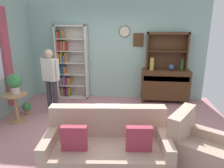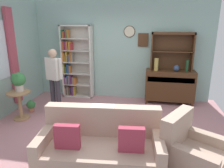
% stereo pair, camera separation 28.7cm
% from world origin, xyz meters
% --- Properties ---
extents(ground_plane, '(5.40, 4.60, 0.02)m').
position_xyz_m(ground_plane, '(0.00, 0.00, -0.01)').
color(ground_plane, '#B27A7F').
extents(wall_back, '(5.00, 0.09, 2.80)m').
position_xyz_m(wall_back, '(0.00, 2.13, 1.40)').
color(wall_back, '#93B7AD').
rests_on(wall_back, ground_plane).
extents(area_rug, '(2.22, 2.13, 0.01)m').
position_xyz_m(area_rug, '(0.20, -0.30, 0.00)').
color(area_rug, brown).
rests_on(area_rug, ground_plane).
extents(bookshelf, '(0.90, 0.30, 2.10)m').
position_xyz_m(bookshelf, '(-1.34, 1.94, 1.02)').
color(bookshelf, silver).
rests_on(bookshelf, ground_plane).
extents(sideboard, '(1.30, 0.45, 0.92)m').
position_xyz_m(sideboard, '(1.40, 1.86, 0.51)').
color(sideboard, '#4C2D19').
rests_on(sideboard, ground_plane).
extents(sideboard_hutch, '(1.10, 0.26, 1.00)m').
position_xyz_m(sideboard_hutch, '(1.40, 1.97, 1.56)').
color(sideboard_hutch, '#4C2D19').
rests_on(sideboard_hutch, sideboard).
extents(vase_tall, '(0.11, 0.11, 0.33)m').
position_xyz_m(vase_tall, '(1.01, 1.78, 1.09)').
color(vase_tall, tan).
rests_on(vase_tall, sideboard).
extents(vase_round, '(0.15, 0.15, 0.17)m').
position_xyz_m(vase_round, '(1.53, 1.79, 1.01)').
color(vase_round, '#33476B').
rests_on(vase_round, sideboard).
extents(bottle_wine, '(0.07, 0.07, 0.31)m').
position_xyz_m(bottle_wine, '(1.79, 1.77, 1.08)').
color(bottle_wine, '#194223').
rests_on(bottle_wine, sideboard).
extents(couch_floral, '(1.87, 1.02, 0.90)m').
position_xyz_m(couch_floral, '(0.18, -1.13, 0.31)').
color(couch_floral, tan).
rests_on(couch_floral, ground_plane).
extents(armchair_floral, '(1.05, 1.04, 0.88)m').
position_xyz_m(armchair_floral, '(1.50, -1.00, 0.29)').
color(armchair_floral, tan).
rests_on(armchair_floral, ground_plane).
extents(plant_stand, '(0.52, 0.52, 0.65)m').
position_xyz_m(plant_stand, '(-2.05, 0.20, 0.40)').
color(plant_stand, '#A87F56').
rests_on(plant_stand, ground_plane).
extents(potted_plant_large, '(0.31, 0.31, 0.43)m').
position_xyz_m(potted_plant_large, '(-2.05, 0.25, 0.91)').
color(potted_plant_large, beige).
rests_on(potted_plant_large, plant_stand).
extents(potted_plant_small, '(0.21, 0.21, 0.29)m').
position_xyz_m(potted_plant_small, '(-2.03, 0.60, 0.17)').
color(potted_plant_small, '#AD6B4C').
rests_on(potted_plant_small, ground_plane).
extents(person_reading, '(0.52, 0.29, 1.56)m').
position_xyz_m(person_reading, '(-1.44, 0.79, 0.91)').
color(person_reading, '#38333D').
rests_on(person_reading, ground_plane).
extents(coffee_table, '(0.80, 0.50, 0.42)m').
position_xyz_m(coffee_table, '(0.30, -0.35, 0.35)').
color(coffee_table, '#4C2D19').
rests_on(coffee_table, ground_plane).
extents(book_stack, '(0.21, 0.13, 0.08)m').
position_xyz_m(book_stack, '(0.43, -0.25, 0.46)').
color(book_stack, '#284C8C').
rests_on(book_stack, coffee_table).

